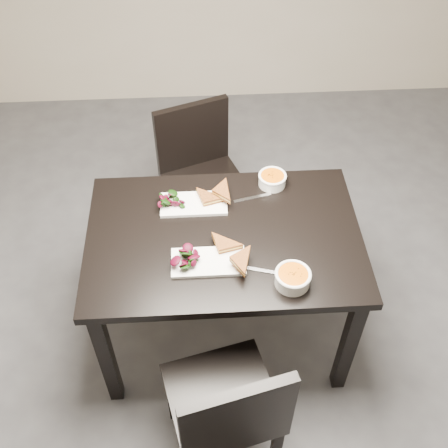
% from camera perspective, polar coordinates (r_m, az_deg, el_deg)
% --- Properties ---
extents(ground, '(5.00, 5.00, 0.00)m').
position_cam_1_polar(ground, '(2.85, 5.86, -15.84)').
color(ground, '#47474C').
rests_on(ground, ground).
extents(room_shell, '(5.02, 5.02, 2.81)m').
position_cam_1_polar(room_shell, '(1.49, 11.42, 18.52)').
color(room_shell, beige).
rests_on(room_shell, ground).
extents(table, '(1.20, 0.80, 0.75)m').
position_cam_1_polar(table, '(2.45, 0.00, -2.69)').
color(table, black).
rests_on(table, ground).
extents(chair_near, '(0.51, 0.51, 0.85)m').
position_cam_1_polar(chair_near, '(2.23, 0.41, -18.80)').
color(chair_near, black).
rests_on(chair_near, ground).
extents(chair_far, '(0.54, 0.54, 0.85)m').
position_cam_1_polar(chair_far, '(3.09, -2.46, 5.63)').
color(chair_far, black).
rests_on(chair_far, ground).
extents(plate_near, '(0.31, 0.15, 0.02)m').
position_cam_1_polar(plate_near, '(2.27, -1.64, -3.96)').
color(plate_near, white).
rests_on(plate_near, table).
extents(sandwich_near, '(0.18, 0.15, 0.05)m').
position_cam_1_polar(sandwich_near, '(2.26, -0.02, -3.07)').
color(sandwich_near, '#995020').
rests_on(sandwich_near, plate_near).
extents(salad_near, '(0.10, 0.09, 0.04)m').
position_cam_1_polar(salad_near, '(2.25, -4.20, -3.60)').
color(salad_near, black).
rests_on(salad_near, plate_near).
extents(soup_bowl_near, '(0.15, 0.15, 0.07)m').
position_cam_1_polar(soup_bowl_near, '(2.20, 7.17, -5.55)').
color(soup_bowl_near, white).
rests_on(soup_bowl_near, table).
extents(cutlery_near, '(0.18, 0.06, 0.00)m').
position_cam_1_polar(cutlery_near, '(2.26, 3.28, -4.73)').
color(cutlery_near, silver).
rests_on(cutlery_near, table).
extents(plate_far, '(0.30, 0.15, 0.02)m').
position_cam_1_polar(plate_far, '(2.50, -3.18, 2.10)').
color(plate_far, white).
rests_on(plate_far, table).
extents(sandwich_far, '(0.18, 0.15, 0.05)m').
position_cam_1_polar(sandwich_far, '(2.47, -1.69, 2.45)').
color(sandwich_far, '#995020').
rests_on(sandwich_far, plate_far).
extents(salad_far, '(0.09, 0.08, 0.04)m').
position_cam_1_polar(salad_far, '(2.49, -5.51, 2.46)').
color(salad_far, black).
rests_on(salad_far, plate_far).
extents(soup_bowl_far, '(0.13, 0.13, 0.06)m').
position_cam_1_polar(soup_bowl_far, '(2.59, 5.05, 4.70)').
color(soup_bowl_far, white).
rests_on(soup_bowl_far, table).
extents(cutlery_far, '(0.18, 0.06, 0.00)m').
position_cam_1_polar(cutlery_far, '(2.54, 2.99, 2.74)').
color(cutlery_far, silver).
rests_on(cutlery_far, table).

